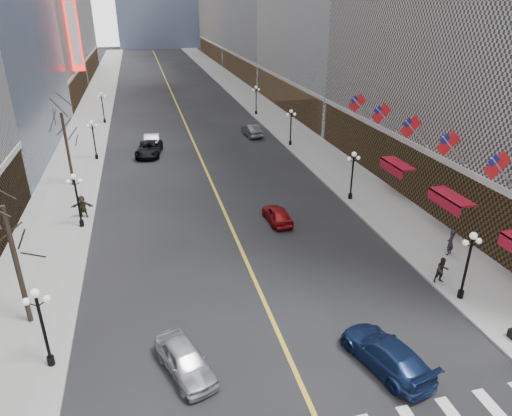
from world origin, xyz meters
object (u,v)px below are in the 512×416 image
streetlamp_west_3 (102,104)px  car_sb_mid (277,214)px  streetlamp_west_1 (77,195)px  car_sb_near (386,354)px  car_nb_far (149,149)px  streetlamp_west_2 (93,136)px  car_sb_far (252,130)px  streetlamp_east_2 (291,123)px  streetlamp_east_0 (468,259)px  streetlamp_east_3 (256,97)px  streetlamp_west_0 (41,320)px  car_nb_mid (152,142)px  ped_ne_corner (450,243)px  car_nb_near (185,360)px  streetlamp_east_1 (353,171)px

streetlamp_west_3 → car_sb_mid: 41.97m
streetlamp_west_1 → car_sb_near: 25.90m
car_nb_far → car_sb_mid: size_ratio=1.43×
streetlamp_west_2 → car_sb_far: bearing=16.1°
streetlamp_east_2 → streetlamp_west_2: bearing=180.0°
streetlamp_east_0 → streetlamp_west_1: bearing=145.9°
streetlamp_east_3 → streetlamp_west_0: bearing=-114.4°
streetlamp_east_0 → car_nb_far: streetlamp_east_0 is taller
streetlamp_west_2 → car_nb_far: (6.01, 0.38, -2.08)m
streetlamp_west_3 → car_sb_mid: size_ratio=1.09×
car_nb_mid → car_sb_near: size_ratio=0.96×
streetlamp_west_2 → car_sb_mid: (15.72, -20.85, -2.20)m
streetlamp_east_0 → streetlamp_east_2: (0.00, 34.00, 0.00)m
streetlamp_west_1 → ped_ne_corner: bearing=-23.2°
streetlamp_east_3 → car_sb_far: 12.96m
streetlamp_east_3 → car_nb_near: (-17.09, -54.00, -2.14)m
streetlamp_east_2 → car_nb_mid: (-17.16, 2.95, -2.05)m
streetlamp_west_0 → streetlamp_east_0: bearing=0.0°
streetlamp_east_3 → streetlamp_west_1: (-23.60, -36.00, 0.00)m
streetlamp_west_1 → streetlamp_east_2: bearing=37.3°
streetlamp_west_0 → car_nb_near: streetlamp_west_0 is taller
streetlamp_east_0 → streetlamp_west_2: bearing=124.8°
streetlamp_west_0 → car_nb_mid: (6.44, 36.95, -2.05)m
streetlamp_west_3 → car_sb_near: size_ratio=0.84×
streetlamp_east_0 → streetlamp_east_2: size_ratio=1.00×
streetlamp_west_1 → car_nb_near: bearing=-70.1°
streetlamp_west_3 → ped_ne_corner: 53.99m
car_nb_mid → streetlamp_west_2: bearing=-151.5°
streetlamp_east_1 → car_sb_far: size_ratio=0.93×
streetlamp_east_1 → car_nb_near: (-17.09, -18.00, -2.14)m
car_sb_mid → car_sb_far: size_ratio=0.85×
streetlamp_east_3 → car_sb_mid: 39.70m
car_nb_mid → car_sb_near: car_nb_mid is taller
streetlamp_east_3 → car_nb_mid: bearing=-138.8°
streetlamp_east_1 → ped_ne_corner: bearing=-77.3°
streetlamp_east_0 → car_sb_mid: streetlamp_east_0 is taller
car_nb_mid → car_sb_far: 13.76m
streetlamp_west_0 → streetlamp_west_2: 34.00m
streetlamp_east_2 → car_sb_near: streetlamp_east_2 is taller
streetlamp_west_1 → streetlamp_west_3: size_ratio=1.00×
car_sb_mid → ped_ne_corner: size_ratio=2.13×
streetlamp_east_0 → streetlamp_west_1: (-23.60, 16.00, 0.00)m
car_nb_near → car_sb_near: (9.81, -2.00, 0.02)m
streetlamp_west_1 → car_nb_mid: 22.01m
streetlamp_east_0 → car_sb_near: (-7.28, -4.00, -2.12)m
streetlamp_west_0 → car_nb_mid: size_ratio=0.87×
streetlamp_west_1 → car_sb_far: 31.07m
streetlamp_east_1 → streetlamp_west_1: same height
car_nb_mid → ped_ne_corner: (19.69, -32.17, 0.27)m
car_nb_near → car_sb_near: size_ratio=0.83×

